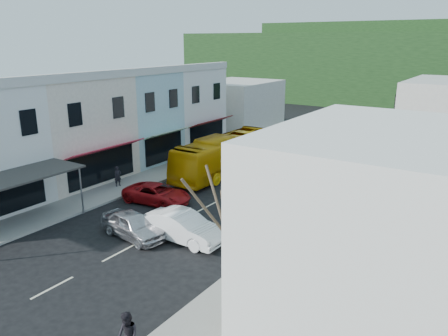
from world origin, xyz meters
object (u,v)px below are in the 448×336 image
(street_tree, at_px, (227,236))
(bus, at_px, (225,155))
(traffic_signal, at_px, (393,121))
(car_red, at_px, (157,193))
(pedestrian_left, at_px, (118,175))
(car_white, at_px, (183,229))
(direction_sign, at_px, (269,218))
(car_silver, at_px, (133,226))

(street_tree, bearing_deg, bus, 123.52)
(traffic_signal, bearing_deg, street_tree, 86.66)
(car_red, distance_m, street_tree, 14.46)
(pedestrian_left, relative_size, street_tree, 0.22)
(pedestrian_left, bearing_deg, car_white, -96.99)
(pedestrian_left, bearing_deg, direction_sign, -84.38)
(street_tree, height_order, traffic_signal, street_tree)
(car_red, xyz_separation_m, direction_sign, (9.66, -2.14, 1.20))
(car_white, height_order, direction_sign, direction_sign)
(car_red, bearing_deg, car_white, -131.19)
(car_red, bearing_deg, street_tree, -133.33)
(bus, distance_m, street_tree, 20.43)
(direction_sign, bearing_deg, pedestrian_left, -173.03)
(car_red, relative_size, pedestrian_left, 2.71)
(car_silver, xyz_separation_m, pedestrian_left, (-7.15, 5.60, 0.30))
(car_red, height_order, street_tree, street_tree)
(direction_sign, bearing_deg, car_red, -173.91)
(bus, height_order, direction_sign, direction_sign)
(street_tree, bearing_deg, direction_sign, 104.06)
(car_white, height_order, car_red, same)
(car_white, xyz_separation_m, pedestrian_left, (-9.72, 4.38, 0.30))
(car_white, bearing_deg, direction_sign, -71.59)
(car_silver, bearing_deg, car_white, -56.94)
(car_white, xyz_separation_m, traffic_signal, (4.14, 29.53, 2.02))
(car_white, relative_size, traffic_signal, 0.81)
(car_silver, height_order, direction_sign, direction_sign)
(bus, relative_size, car_red, 2.52)
(pedestrian_left, xyz_separation_m, direction_sign, (14.26, -2.94, 0.90))
(bus, height_order, car_white, bus)
(direction_sign, distance_m, traffic_signal, 28.11)
(direction_sign, bearing_deg, street_tree, -57.33)
(traffic_signal, bearing_deg, direction_sign, 84.15)
(car_white, distance_m, car_red, 6.24)
(car_silver, xyz_separation_m, traffic_signal, (6.71, 30.75, 2.02))
(car_white, bearing_deg, traffic_signal, -7.17)
(pedestrian_left, bearing_deg, street_tree, -103.19)
(pedestrian_left, bearing_deg, traffic_signal, -11.59)
(car_silver, relative_size, pedestrian_left, 2.59)
(car_red, relative_size, street_tree, 0.61)
(car_silver, height_order, traffic_signal, traffic_signal)
(car_red, bearing_deg, pedestrian_left, 74.04)
(car_red, xyz_separation_m, pedestrian_left, (-4.61, 0.80, 0.30))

